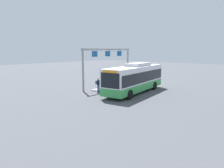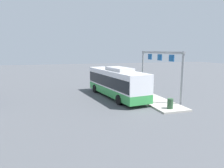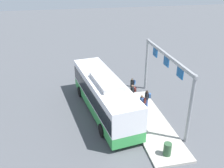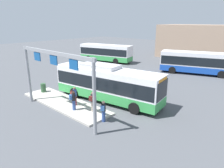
{
  "view_description": "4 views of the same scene",
  "coord_description": "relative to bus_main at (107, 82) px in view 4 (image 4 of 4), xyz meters",
  "views": [
    {
      "loc": [
        21.1,
        14.89,
        5.03
      ],
      "look_at": [
        2.86,
        -1.08,
        1.24
      ],
      "focal_mm": 35.35,
      "sensor_mm": 36.0,
      "label": 1
    },
    {
      "loc": [
        -22.12,
        7.09,
        5.31
      ],
      "look_at": [
        2.43,
        -0.27,
        1.13
      ],
      "focal_mm": 33.41,
      "sensor_mm": 36.0,
      "label": 2
    },
    {
      "loc": [
        -18.01,
        3.15,
        11.31
      ],
      "look_at": [
        2.39,
        -1.23,
        1.44
      ],
      "focal_mm": 39.53,
      "sensor_mm": 36.0,
      "label": 3
    },
    {
      "loc": [
        12.71,
        -13.27,
        7.31
      ],
      "look_at": [
        0.79,
        -0.21,
        1.86
      ],
      "focal_mm": 32.94,
      "sensor_mm": 36.0,
      "label": 4
    }
  ],
  "objects": [
    {
      "name": "person_waiting_far",
      "position": [
        -1.06,
        -3.04,
        -0.76
      ],
      "size": [
        0.42,
        0.57,
        1.67
      ],
      "rotation": [
        0.0,
        0.0,
        1.35
      ],
      "color": "maroon",
      "rests_on": "platform_curb"
    },
    {
      "name": "person_waiting_mid",
      "position": [
        -0.31,
        -3.74,
        -0.76
      ],
      "size": [
        0.43,
        0.58,
        1.67
      ],
      "rotation": [
        0.0,
        0.0,
        1.31
      ],
      "color": "#334C8C",
      "rests_on": "platform_curb"
    },
    {
      "name": "station_building",
      "position": [
        1.27,
        29.24,
        1.48
      ],
      "size": [
        22.7,
        8.0,
        6.59
      ],
      "primitive_type": "cube",
      "color": "gray",
      "rests_on": "ground"
    },
    {
      "name": "bus_background_right",
      "position": [
        2.47,
        16.19,
        -0.03
      ],
      "size": [
        10.62,
        5.71,
        3.1
      ],
      "rotation": [
        0.0,
        0.0,
        3.47
      ],
      "color": "#1947AD",
      "rests_on": "ground"
    },
    {
      "name": "platform_sign_gantry",
      "position": [
        -0.76,
        -5.0,
        1.94
      ],
      "size": [
        9.21,
        0.24,
        5.2
      ],
      "color": "gray",
      "rests_on": "ground"
    },
    {
      "name": "ground_plane",
      "position": [
        0.01,
        0.0,
        -1.81
      ],
      "size": [
        120.0,
        120.0,
        0.0
      ],
      "primitive_type": "plane",
      "color": "#4C4F54"
    },
    {
      "name": "trash_bin",
      "position": [
        -6.36,
        -3.04,
        -1.2
      ],
      "size": [
        0.52,
        0.52,
        0.9
      ],
      "primitive_type": "cylinder",
      "color": "#2D5133",
      "rests_on": "platform_curb"
    },
    {
      "name": "person_boarding",
      "position": [
        2.78,
        -3.34,
        -0.92
      ],
      "size": [
        0.52,
        0.61,
        1.67
      ],
      "rotation": [
        0.0,
        0.0,
        2.08
      ],
      "color": "#334C8C",
      "rests_on": "ground"
    },
    {
      "name": "platform_curb",
      "position": [
        -2.33,
        -3.28,
        -1.73
      ],
      "size": [
        10.0,
        2.8,
        0.16
      ],
      "primitive_type": "cube",
      "color": "#B2ADA3",
      "rests_on": "ground"
    },
    {
      "name": "person_waiting_near",
      "position": [
        1.04,
        -2.84,
        -0.76
      ],
      "size": [
        0.4,
        0.57,
        1.67
      ],
      "rotation": [
        0.0,
        0.0,
        1.76
      ],
      "color": "gray",
      "rests_on": "platform_curb"
    },
    {
      "name": "bus_background_left",
      "position": [
        -13.87,
        14.14,
        -0.03
      ],
      "size": [
        10.2,
        4.72,
        3.1
      ],
      "rotation": [
        0.0,
        0.0,
        3.37
      ],
      "color": "green",
      "rests_on": "ground"
    },
    {
      "name": "bus_main",
      "position": [
        0.0,
        0.0,
        0.0
      ],
      "size": [
        10.94,
        4.05,
        3.46
      ],
      "rotation": [
        0.0,
        0.0,
        0.15
      ],
      "color": "green",
      "rests_on": "ground"
    }
  ]
}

